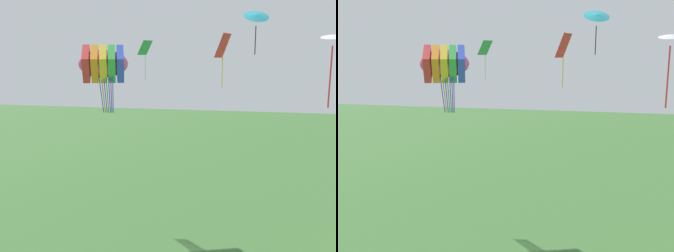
{
  "view_description": "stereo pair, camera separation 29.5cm",
  "coord_description": "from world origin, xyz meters",
  "views": [
    {
      "loc": [
        2.84,
        -5.31,
        9.04
      ],
      "look_at": [
        0.0,
        8.5,
        6.48
      ],
      "focal_mm": 40.0,
      "sensor_mm": 36.0,
      "label": 1
    },
    {
      "loc": [
        3.13,
        -5.24,
        9.04
      ],
      "look_at": [
        0.0,
        8.5,
        6.48
      ],
      "focal_mm": 40.0,
      "sensor_mm": 36.0,
      "label": 2
    }
  ],
  "objects": [
    {
      "name": "kite_white_delta",
      "position": [
        5.37,
        6.93,
        9.53
      ],
      "size": [
        0.9,
        0.9,
        2.27
      ],
      "color": "white"
    },
    {
      "name": "kite_cyan_delta",
      "position": [
        3.25,
        13.71,
        11.03
      ],
      "size": [
        1.46,
        1.37,
        2.21
      ],
      "color": "#2DB2C6"
    },
    {
      "name": "kite_green_diamond",
      "position": [
        -2.06,
        12.89,
        9.33
      ],
      "size": [
        0.74,
        0.77,
        1.93
      ],
      "color": "green"
    },
    {
      "name": "kite_red_diamond",
      "position": [
        1.59,
        15.43,
        9.53
      ],
      "size": [
        0.86,
        1.12,
        2.89
      ],
      "color": "red"
    },
    {
      "name": "kite_rainbow_parafoil",
      "position": [
        -5.55,
        16.2,
        8.71
      ],
      "size": [
        3.53,
        3.1,
        4.09
      ],
      "color": "#E54C8C"
    }
  ]
}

